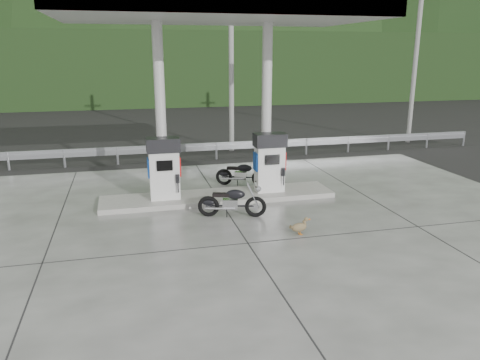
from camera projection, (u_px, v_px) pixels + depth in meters
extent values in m
plane|color=black|center=(238.00, 229.00, 11.85)|extent=(160.00, 160.00, 0.00)
cube|color=#61615C|center=(238.00, 228.00, 11.85)|extent=(18.00, 14.00, 0.02)
cube|color=gray|center=(219.00, 197.00, 14.17)|extent=(7.00, 1.40, 0.15)
cylinder|color=silver|center=(161.00, 112.00, 13.49)|extent=(0.30, 0.30, 5.00)
cylinder|color=silver|center=(267.00, 108.00, 14.23)|extent=(0.30, 0.30, 5.00)
cube|color=silver|center=(216.00, 13.00, 12.77)|extent=(8.50, 5.00, 0.40)
cube|color=black|center=(182.00, 145.00, 22.62)|extent=(60.00, 7.00, 0.01)
cylinder|color=gray|center=(231.00, 60.00, 20.15)|extent=(0.22, 0.22, 8.00)
cylinder|color=gray|center=(416.00, 59.00, 22.22)|extent=(0.22, 0.22, 8.00)
cube|color=black|center=(154.00, 68.00, 39.16)|extent=(80.00, 6.00, 6.00)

